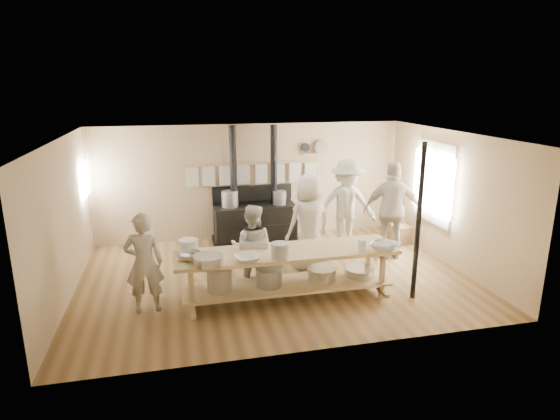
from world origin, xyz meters
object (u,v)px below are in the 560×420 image
(cook_left, at_px, (252,247))
(chair, at_px, (401,233))
(prep_table, at_px, (286,269))
(cook_by_window, at_px, (346,206))
(roasting_pan, at_px, (254,243))
(cook_center, at_px, (309,222))
(stove, at_px, (255,219))
(cook_right, at_px, (392,211))
(cook_far_left, at_px, (144,263))

(cook_left, distance_m, chair, 4.01)
(prep_table, xyz_separation_m, cook_by_window, (1.79, 2.02, 0.46))
(roasting_pan, bearing_deg, cook_center, 36.76)
(chair, bearing_deg, stove, 155.66)
(prep_table, bearing_deg, cook_left, 131.71)
(cook_right, height_order, chair, cook_right)
(cook_right, relative_size, roasting_pan, 4.23)
(cook_left, height_order, cook_by_window, cook_by_window)
(cook_far_left, distance_m, cook_left, 1.81)
(prep_table, distance_m, roasting_pan, 0.70)
(stove, xyz_separation_m, cook_right, (2.53, -1.63, 0.47))
(stove, distance_m, cook_by_window, 2.10)
(stove, height_order, cook_center, stove)
(cook_center, relative_size, cook_by_window, 0.94)
(cook_left, relative_size, chair, 1.86)
(roasting_pan, bearing_deg, cook_left, 89.07)
(cook_center, bearing_deg, cook_by_window, -159.53)
(cook_center, bearing_deg, prep_table, 42.88)
(cook_far_left, xyz_separation_m, chair, (5.39, 2.07, -0.56))
(cook_right, bearing_deg, prep_table, 46.18)
(cook_far_left, bearing_deg, chair, -161.21)
(cook_far_left, xyz_separation_m, cook_by_window, (4.02, 1.94, 0.18))
(cook_far_left, distance_m, cook_by_window, 4.47)
(stove, distance_m, cook_left, 2.54)
(cook_left, bearing_deg, cook_far_left, 33.54)
(stove, distance_m, cook_far_left, 3.70)
(prep_table, height_order, cook_right, cook_right)
(stove, bearing_deg, cook_center, -67.29)
(cook_far_left, xyz_separation_m, cook_center, (2.97, 1.16, 0.12))
(stove, relative_size, cook_by_window, 1.33)
(cook_right, relative_size, cook_by_window, 1.01)
(chair, bearing_deg, cook_far_left, -167.95)
(stove, height_order, roasting_pan, stove)
(cook_right, bearing_deg, chair, -111.95)
(cook_center, xyz_separation_m, roasting_pan, (-1.22, -0.91, -0.02))
(roasting_pan, bearing_deg, cook_by_window, 36.72)
(cook_left, distance_m, roasting_pan, 0.25)
(chair, xyz_separation_m, roasting_pan, (-3.63, -1.82, 0.66))
(chair, bearing_deg, cook_left, -164.95)
(roasting_pan, bearing_deg, cook_right, 19.41)
(stove, bearing_deg, roasting_pan, -100.13)
(stove, xyz_separation_m, chair, (3.15, -0.87, -0.28))
(stove, distance_m, cook_center, 1.96)
(chair, bearing_deg, prep_table, -154.70)
(cook_center, xyz_separation_m, cook_by_window, (1.05, 0.78, 0.06))
(cook_far_left, height_order, cook_right, cook_right)
(cook_left, bearing_deg, prep_table, 150.81)
(cook_left, relative_size, cook_center, 0.82)
(cook_far_left, bearing_deg, cook_center, -160.89)
(cook_center, xyz_separation_m, cook_right, (1.79, 0.15, 0.07))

